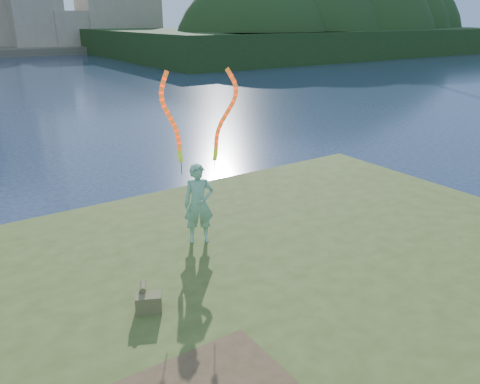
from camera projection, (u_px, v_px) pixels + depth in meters
ground at (219, 310)px, 9.75m from camera, size 320.00×320.00×0.00m
grassy_knoll at (290, 359)px, 7.85m from camera, size 20.00×18.00×0.80m
wooded_hill at (323, 50)px, 87.47m from camera, size 78.00×50.00×63.00m
woman_with_ribbons at (198, 185)px, 10.53m from camera, size 1.98×0.89×4.23m
canvas_bag at (148, 301)px, 8.32m from camera, size 0.54×0.61×0.43m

